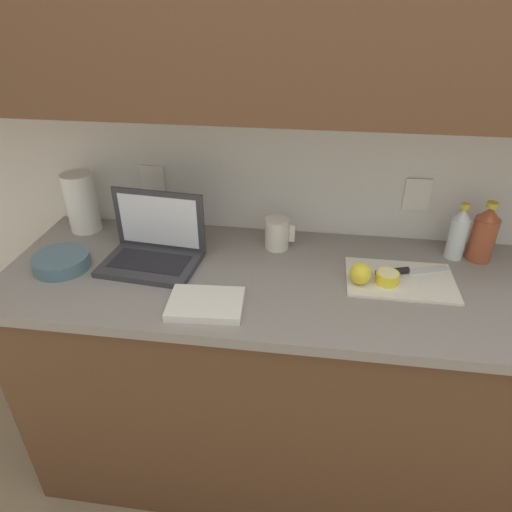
# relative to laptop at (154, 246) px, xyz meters

# --- Properties ---
(ground_plane) EXTENTS (12.00, 12.00, 0.00)m
(ground_plane) POSITION_rel_laptop_xyz_m (0.72, -0.04, -0.99)
(ground_plane) COLOR #847056
(ground_plane) RESTS_ON ground
(wall_back) EXTENTS (5.20, 0.38, 2.60)m
(wall_back) POSITION_rel_laptop_xyz_m (0.72, 0.21, 0.56)
(wall_back) COLOR white
(wall_back) RESTS_ON ground_plane
(counter_unit) EXTENTS (2.41, 0.65, 0.94)m
(counter_unit) POSITION_rel_laptop_xyz_m (0.74, -0.04, -0.51)
(counter_unit) COLOR brown
(counter_unit) RESTS_ON ground_plane
(laptop) EXTENTS (0.34, 0.25, 0.23)m
(laptop) POSITION_rel_laptop_xyz_m (0.00, 0.00, 0.00)
(laptop) COLOR #333338
(laptop) RESTS_ON counter_unit
(cutting_board) EXTENTS (0.34, 0.23, 0.01)m
(cutting_board) POSITION_rel_laptop_xyz_m (0.82, -0.01, -0.05)
(cutting_board) COLOR silver
(cutting_board) RESTS_ON counter_unit
(knife) EXTENTS (0.25, 0.11, 0.02)m
(knife) POSITION_rel_laptop_xyz_m (0.83, 0.02, -0.04)
(knife) COLOR silver
(knife) RESTS_ON cutting_board
(lemon_half_cut) EXTENTS (0.07, 0.07, 0.04)m
(lemon_half_cut) POSITION_rel_laptop_xyz_m (0.78, -0.04, -0.03)
(lemon_half_cut) COLOR yellow
(lemon_half_cut) RESTS_ON cutting_board
(lemon_whole_beside) EXTENTS (0.07, 0.07, 0.07)m
(lemon_whole_beside) POSITION_rel_laptop_xyz_m (0.69, -0.06, -0.01)
(lemon_whole_beside) COLOR yellow
(lemon_whole_beside) RESTS_ON cutting_board
(bottle_green_soda) EXTENTS (0.08, 0.08, 0.21)m
(bottle_green_soda) POSITION_rel_laptop_xyz_m (1.11, 0.17, 0.04)
(bottle_green_soda) COLOR #A34C2D
(bottle_green_soda) RESTS_ON counter_unit
(bottle_oil_tall) EXTENTS (0.06, 0.06, 0.20)m
(bottle_oil_tall) POSITION_rel_laptop_xyz_m (1.03, 0.17, 0.04)
(bottle_oil_tall) COLOR silver
(bottle_oil_tall) RESTS_ON counter_unit
(measuring_cup) EXTENTS (0.11, 0.09, 0.11)m
(measuring_cup) POSITION_rel_laptop_xyz_m (0.41, 0.15, -0.00)
(measuring_cup) COLOR silver
(measuring_cup) RESTS_ON counter_unit
(bowl_white) EXTENTS (0.18, 0.18, 0.05)m
(bowl_white) POSITION_rel_laptop_xyz_m (-0.30, -0.09, -0.03)
(bowl_white) COLOR slate
(bowl_white) RESTS_ON counter_unit
(paper_towel_roll) EXTENTS (0.12, 0.12, 0.23)m
(paper_towel_roll) POSITION_rel_laptop_xyz_m (-0.34, 0.19, 0.06)
(paper_towel_roll) COLOR white
(paper_towel_roll) RESTS_ON counter_unit
(dish_towel) EXTENTS (0.23, 0.17, 0.02)m
(dish_towel) POSITION_rel_laptop_xyz_m (0.23, -0.24, -0.04)
(dish_towel) COLOR silver
(dish_towel) RESTS_ON counter_unit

